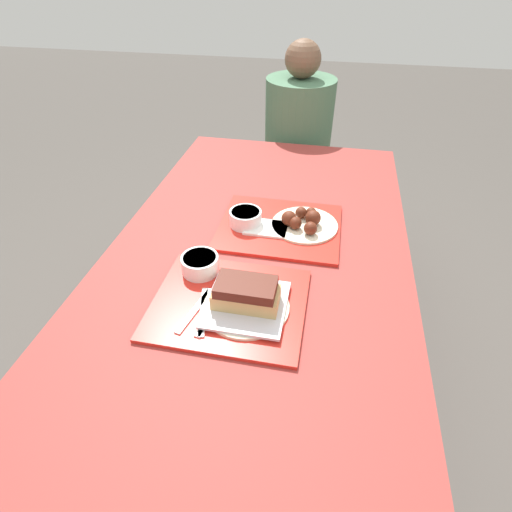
% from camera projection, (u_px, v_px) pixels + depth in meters
% --- Properties ---
extents(ground_plane, '(12.00, 12.00, 0.00)m').
position_uv_depth(ground_plane, '(255.00, 395.00, 1.66)').
color(ground_plane, '#4C4742').
extents(picnic_table, '(0.93, 1.81, 0.72)m').
position_uv_depth(picnic_table, '(255.00, 280.00, 1.26)').
color(picnic_table, maroon).
rests_on(picnic_table, ground_plane).
extents(picnic_bench_far, '(0.89, 0.28, 0.46)m').
position_uv_depth(picnic_bench_far, '(294.00, 184.00, 2.28)').
color(picnic_bench_far, maroon).
rests_on(picnic_bench_far, ground_plane).
extents(tray_near, '(0.40, 0.34, 0.01)m').
position_uv_depth(tray_near, '(229.00, 304.00, 1.05)').
color(tray_near, red).
rests_on(tray_near, picnic_table).
extents(tray_far, '(0.40, 0.34, 0.01)m').
position_uv_depth(tray_far, '(280.00, 227.00, 1.34)').
color(tray_far, red).
rests_on(tray_far, picnic_table).
extents(bowl_coleslaw_near, '(0.11, 0.11, 0.05)m').
position_uv_depth(bowl_coleslaw_near, '(200.00, 263.00, 1.13)').
color(bowl_coleslaw_near, white).
rests_on(bowl_coleslaw_near, tray_near).
extents(brisket_sandwich_plate, '(0.22, 0.22, 0.09)m').
position_uv_depth(brisket_sandwich_plate, '(246.00, 299.00, 1.02)').
color(brisket_sandwich_plate, beige).
rests_on(brisket_sandwich_plate, tray_near).
extents(plastic_fork_near, '(0.05, 0.17, 0.00)m').
position_uv_depth(plastic_fork_near, '(203.00, 311.00, 1.02)').
color(plastic_fork_near, white).
rests_on(plastic_fork_near, tray_near).
extents(plastic_knife_near, '(0.04, 0.17, 0.00)m').
position_uv_depth(plastic_knife_near, '(211.00, 313.00, 1.02)').
color(plastic_knife_near, white).
rests_on(plastic_knife_near, tray_near).
extents(plastic_spoon_near, '(0.05, 0.17, 0.00)m').
position_uv_depth(plastic_spoon_near, '(195.00, 310.00, 1.02)').
color(plastic_spoon_near, white).
rests_on(plastic_spoon_near, tray_near).
extents(bowl_coleslaw_far, '(0.11, 0.11, 0.05)m').
position_uv_depth(bowl_coleslaw_far, '(246.00, 217.00, 1.32)').
color(bowl_coleslaw_far, white).
rests_on(bowl_coleslaw_far, tray_far).
extents(wings_plate_far, '(0.22, 0.22, 0.06)m').
position_uv_depth(wings_plate_far, '(304.00, 222.00, 1.32)').
color(wings_plate_far, beige).
rests_on(wings_plate_far, tray_far).
extents(napkin_far, '(0.14, 0.10, 0.01)m').
position_uv_depth(napkin_far, '(266.00, 228.00, 1.32)').
color(napkin_far, white).
rests_on(napkin_far, tray_far).
extents(person_seated_across, '(0.35, 0.35, 0.67)m').
position_uv_depth(person_seated_across, '(299.00, 124.00, 2.06)').
color(person_seated_across, '#477051').
rests_on(person_seated_across, picnic_bench_far).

